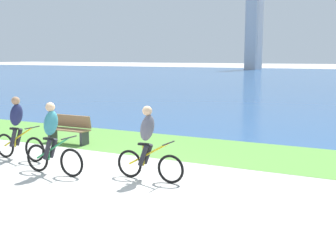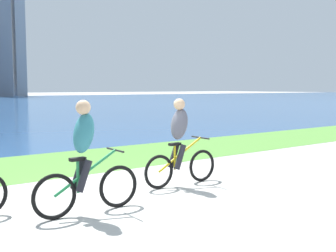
% 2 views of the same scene
% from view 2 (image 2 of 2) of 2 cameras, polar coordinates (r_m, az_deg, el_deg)
% --- Properties ---
extents(ground_plane, '(300.00, 300.00, 0.00)m').
position_cam_2_polar(ground_plane, '(7.57, -6.12, -9.23)').
color(ground_plane, '#B2AFA8').
extents(grass_strip_bayside, '(120.00, 3.42, 0.01)m').
position_cam_2_polar(grass_strip_bayside, '(10.76, -15.90, -5.03)').
color(grass_strip_bayside, '#59933D').
rests_on(grass_strip_bayside, ground).
extents(cyclist_lead, '(1.71, 0.52, 1.69)m').
position_cam_2_polar(cyclist_lead, '(8.03, 1.63, -2.27)').
color(cyclist_lead, black).
rests_on(cyclist_lead, ground).
extents(cyclist_trailing, '(1.72, 0.52, 1.71)m').
position_cam_2_polar(cyclist_trailing, '(6.35, -11.26, -4.34)').
color(cyclist_trailing, black).
rests_on(cyclist_trailing, ground).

